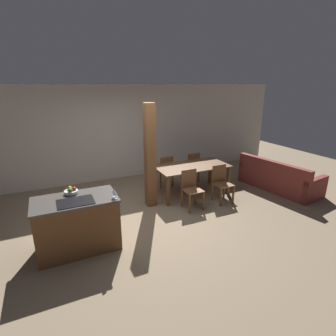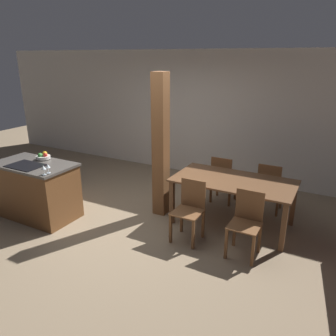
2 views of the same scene
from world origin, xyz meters
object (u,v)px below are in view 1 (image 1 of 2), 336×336
object	(u,v)px
fruit_bowl	(71,191)
dining_chair_near_right	(221,183)
kitchen_island	(78,224)
dining_chair_far_right	(191,166)
wine_glass_near	(115,193)
dining_table	(192,169)
couch	(278,179)
timber_post	(150,157)
dining_chair_far_left	(165,170)
dining_chair_near_left	(191,188)
wine_glass_middle	(114,191)

from	to	relation	value
fruit_bowl	dining_chair_near_right	distance (m)	3.43
kitchen_island	dining_chair_far_right	world-z (taller)	kitchen_island
wine_glass_near	dining_table	world-z (taller)	wine_glass_near
couch	timber_post	world-z (taller)	timber_post
wine_glass_near	dining_chair_far_left	size ratio (longest dim) A/B	0.16
wine_glass_near	dining_chair_far_left	distance (m)	3.04
dining_chair_near_right	dining_chair_far_right	world-z (taller)	same
dining_table	timber_post	bearing A→B (deg)	-171.09
wine_glass_near	fruit_bowl	bearing A→B (deg)	138.90
dining_table	dining_chair_near_left	size ratio (longest dim) A/B	2.09
kitchen_island	couch	xyz separation A→B (m)	(5.22, 0.54, -0.19)
dining_table	fruit_bowl	bearing A→B (deg)	-160.83
wine_glass_near	dining_chair_near_right	size ratio (longest dim) A/B	0.16
wine_glass_near	dining_chair_near_right	xyz separation A→B (m)	(2.75, 0.86, -0.57)
fruit_bowl	wine_glass_middle	distance (m)	0.78
wine_glass_middle	dining_chair_far_right	distance (m)	3.57
kitchen_island	wine_glass_middle	bearing A→B (deg)	-20.52
dining_table	couch	world-z (taller)	couch
kitchen_island	fruit_bowl	distance (m)	0.56
fruit_bowl	dining_table	bearing A→B (deg)	19.17
dining_chair_near_left	dining_chair_far_right	xyz separation A→B (m)	(0.83, 1.43, 0.00)
fruit_bowl	wine_glass_middle	bearing A→B (deg)	-36.54
wine_glass_middle	dining_chair_near_right	bearing A→B (deg)	15.74
couch	fruit_bowl	bearing A→B (deg)	84.80
wine_glass_middle	dining_chair_near_left	bearing A→B (deg)	21.97
kitchen_island	wine_glass_middle	xyz separation A→B (m)	(0.60, -0.22, 0.57)
wine_glass_near	wine_glass_middle	bearing A→B (deg)	90.00
dining_table	couch	bearing A→B (deg)	-17.57
dining_chair_far_left	dining_table	bearing A→B (deg)	120.10
fruit_bowl	dining_chair_near_right	world-z (taller)	fruit_bowl
kitchen_island	dining_table	world-z (taller)	kitchen_island
dining_chair_near_right	dining_chair_far_left	world-z (taller)	same
wine_glass_middle	timber_post	distance (m)	1.74
dining_chair_near_left	dining_chair_far_left	world-z (taller)	same
fruit_bowl	timber_post	size ratio (longest dim) A/B	0.10
dining_table	timber_post	world-z (taller)	timber_post
wine_glass_near	dining_chair_near_right	world-z (taller)	wine_glass_near
dining_table	dining_chair_far_right	world-z (taller)	dining_chair_far_right
fruit_bowl	dining_chair_far_left	size ratio (longest dim) A/B	0.26
dining_chair_near_left	dining_chair_near_right	distance (m)	0.83
dining_chair_near_right	wine_glass_near	bearing A→B (deg)	-162.69
dining_chair_far_left	dining_chair_near_left	bearing A→B (deg)	90.00
dining_chair_far_right	dining_chair_near_left	bearing A→B (deg)	59.90
dining_table	dining_chair_far_left	bearing A→B (deg)	120.10
dining_table	dining_chair_far_right	size ratio (longest dim) A/B	2.09
dining_chair_far_right	kitchen_island	bearing A→B (deg)	30.59
dining_table	dining_chair_far_left	size ratio (longest dim) A/B	2.09
dining_chair_near_right	couch	size ratio (longest dim) A/B	0.41
wine_glass_middle	dining_table	bearing A→B (deg)	32.52
wine_glass_middle	couch	xyz separation A→B (m)	(4.62, 0.77, -0.76)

